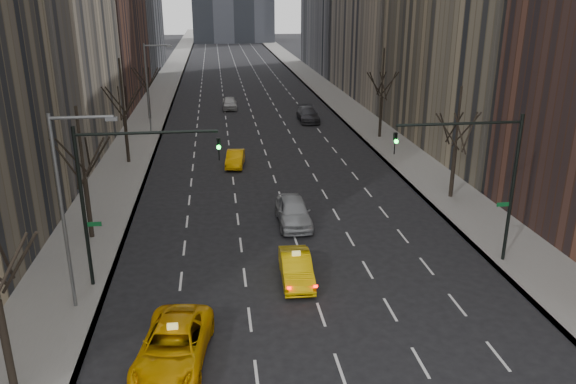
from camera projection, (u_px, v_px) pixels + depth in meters
name	position (u px, v px, depth m)	size (l,w,h in m)	color
sidewalk_left	(161.00, 93.00, 82.01)	(4.50, 320.00, 0.15)	slate
sidewalk_right	(325.00, 90.00, 84.98)	(4.50, 320.00, 0.15)	slate
tree_lw_b	(85.00, 180.00, 32.20)	(3.36, 3.50, 7.82)	black
tree_lw_c	(124.00, 117.00, 47.05)	(3.36, 3.50, 8.74)	black
tree_lw_d	(148.00, 89.00, 64.05)	(3.36, 3.50, 7.36)	black
tree_rw_b	(455.00, 148.00, 38.85)	(3.36, 3.50, 7.82)	black
tree_rw_c	(382.00, 98.00, 55.58)	(3.36, 3.50, 8.74)	black
traffic_mast_left	(117.00, 181.00, 26.35)	(6.69, 0.39, 8.00)	black
traffic_mast_right	(485.00, 166.00, 28.56)	(6.69, 0.39, 8.00)	black
streetlight_near	(68.00, 194.00, 24.22)	(2.83, 0.22, 9.00)	slate
streetlight_far	(150.00, 79.00, 56.96)	(2.83, 0.22, 9.00)	slate
taxi_suv	(173.00, 346.00, 21.92)	(2.57, 5.57, 1.55)	#E19E04
taxi_sedan	(296.00, 268.00, 28.32)	(1.50, 4.30, 1.42)	#E0B104
silver_sedan_ahead	(293.00, 211.00, 35.33)	(2.01, 4.99, 1.70)	#9B9FA3
far_taxi	(235.00, 158.00, 47.41)	(1.40, 4.01, 1.32)	#FFAD05
far_suv_grey	(308.00, 114.00, 64.17)	(2.20, 5.42, 1.57)	#313136
far_car_white	(230.00, 103.00, 71.11)	(1.78, 4.42, 1.50)	#BABABA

